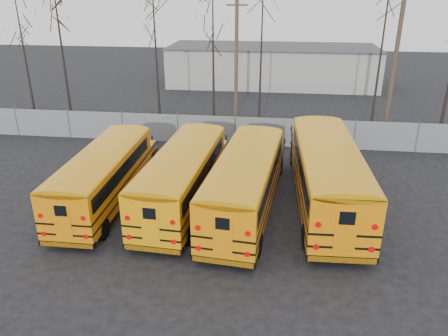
# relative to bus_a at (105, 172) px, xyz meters

# --- Properties ---
(ground) EXTENTS (120.00, 120.00, 0.00)m
(ground) POSITION_rel_bus_a_xyz_m (5.54, -2.50, -1.71)
(ground) COLOR black
(ground) RESTS_ON ground
(fence) EXTENTS (40.00, 0.04, 2.00)m
(fence) POSITION_rel_bus_a_xyz_m (5.54, 9.50, -0.71)
(fence) COLOR gray
(fence) RESTS_ON ground
(distant_building) EXTENTS (22.00, 8.00, 4.00)m
(distant_building) POSITION_rel_bus_a_xyz_m (7.54, 29.50, 0.29)
(distant_building) COLOR #B2B2AC
(distant_building) RESTS_ON ground
(bus_a) EXTENTS (2.45, 10.43, 2.91)m
(bus_a) POSITION_rel_bus_a_xyz_m (0.00, 0.00, 0.00)
(bus_a) COLOR black
(bus_a) RESTS_ON ground
(bus_b) EXTENTS (3.16, 10.95, 3.03)m
(bus_b) POSITION_rel_bus_a_xyz_m (3.93, 0.26, 0.07)
(bus_b) COLOR black
(bus_b) RESTS_ON ground
(bus_c) EXTENTS (3.62, 11.29, 3.11)m
(bus_c) POSITION_rel_bus_a_xyz_m (7.04, -0.14, 0.11)
(bus_c) COLOR black
(bus_c) RESTS_ON ground
(bus_d) EXTENTS (3.24, 12.17, 3.38)m
(bus_d) POSITION_rel_bus_a_xyz_m (10.90, 0.96, 0.27)
(bus_d) COLOR black
(bus_d) RESTS_ON ground
(utility_pole_left) EXTENTS (1.67, 0.29, 9.41)m
(utility_pole_left) POSITION_rel_bus_a_xyz_m (4.88, 16.67, 3.13)
(utility_pole_left) COLOR brown
(utility_pole_left) RESTS_ON ground
(utility_pole_right) EXTENTS (1.82, 0.32, 10.19)m
(utility_pole_right) POSITION_rel_bus_a_xyz_m (16.53, 13.99, 3.53)
(utility_pole_right) COLOR #4B392A
(utility_pole_right) RESTS_ON ground
(tree_0) EXTENTS (0.26, 0.26, 9.66)m
(tree_0) POSITION_rel_bus_a_xyz_m (-12.32, 15.08, 3.13)
(tree_0) COLOR black
(tree_0) RESTS_ON ground
(tree_1) EXTENTS (0.26, 0.26, 10.34)m
(tree_1) POSITION_rel_bus_a_xyz_m (-8.60, 14.22, 3.46)
(tree_1) COLOR black
(tree_1) RESTS_ON ground
(tree_2) EXTENTS (0.26, 0.26, 10.36)m
(tree_2) POSITION_rel_bus_a_xyz_m (-1.32, 15.16, 3.48)
(tree_2) COLOR black
(tree_2) RESTS_ON ground
(tree_3) EXTENTS (0.26, 0.26, 9.88)m
(tree_3) POSITION_rel_bus_a_xyz_m (3.58, 12.83, 3.23)
(tree_3) COLOR black
(tree_3) RESTS_ON ground
(tree_4) EXTENTS (0.26, 0.26, 10.74)m
(tree_4) POSITION_rel_bus_a_xyz_m (7.00, 13.41, 3.67)
(tree_4) COLOR black
(tree_4) RESTS_ON ground
(tree_5) EXTENTS (0.26, 0.26, 12.31)m
(tree_5) POSITION_rel_bus_a_xyz_m (15.48, 13.96, 4.45)
(tree_5) COLOR black
(tree_5) RESTS_ON ground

